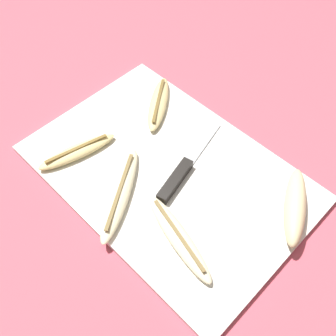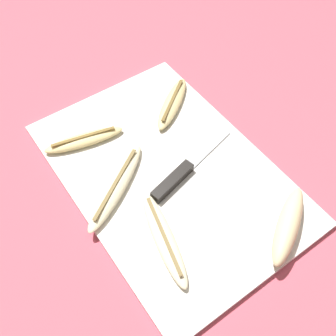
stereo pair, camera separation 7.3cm
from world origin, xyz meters
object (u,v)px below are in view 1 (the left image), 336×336
Objects in this scene: banana_golden_short at (77,152)px; knife at (180,173)px; banana_spotted_left at (159,103)px; banana_pale_long at (120,193)px; banana_soft_right at (295,206)px; banana_bright_far at (178,237)px.

knife is at bearing 30.65° from banana_golden_short.
banana_pale_long is at bearing -61.50° from banana_spotted_left.
knife is at bearing -156.81° from banana_soft_right.
banana_soft_right is (0.24, 0.19, 0.01)m from banana_pale_long.
banana_bright_far is (0.13, 0.01, 0.00)m from banana_pale_long.
banana_spotted_left is at bearing 84.52° from banana_golden_short.
knife is at bearing 67.46° from banana_pale_long.
banana_spotted_left is 0.20m from banana_golden_short.
knife is 1.14× the size of banana_pale_long.
banana_spotted_left is 0.97× the size of banana_soft_right.
banana_golden_short reaches higher than knife.
knife is 1.46× the size of banana_spotted_left.
banana_pale_long is at bearing -2.06° from banana_golden_short.
knife is at bearing -31.58° from banana_spotted_left.
banana_pale_long reaches higher than banana_spotted_left.
banana_bright_far is (0.26, 0.01, 0.00)m from banana_golden_short.
knife is 1.15× the size of banana_bright_far.
banana_pale_long and banana_bright_far have the same top height.
banana_spotted_left is at bearing 177.74° from banana_soft_right.
knife is 0.12m from banana_pale_long.
banana_soft_right reaches higher than knife.
banana_golden_short is 0.85× the size of banana_pale_long.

